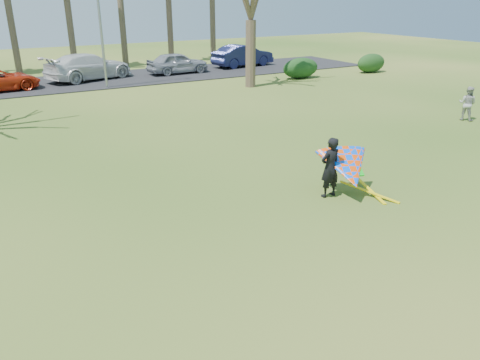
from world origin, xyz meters
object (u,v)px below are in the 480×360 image
kite_flyer (346,168)px  car_4 (178,63)px  pedestrian_a (467,104)px  streetlight (102,12)px  car_5 (243,56)px  car_3 (89,67)px

kite_flyer → car_4: bearing=78.6°
pedestrian_a → streetlight: bearing=16.0°
car_5 → kite_flyer: kite_flyer is taller
car_5 → pedestrian_a: (0.17, -20.00, -0.13)m
car_3 → car_5: size_ratio=1.16×
car_5 → car_4: bearing=89.2°
pedestrian_a → kite_flyer: size_ratio=0.65×
car_5 → kite_flyer: size_ratio=2.13×
streetlight → pedestrian_a: streetlight is taller
car_4 → car_5: bearing=-84.7°
car_3 → pedestrian_a: 23.25m
car_4 → kite_flyer: kite_flyer is taller
car_3 → kite_flyer: (1.55, -23.60, -0.07)m
pedestrian_a → kite_flyer: 11.48m
streetlight → car_3: bearing=96.0°
streetlight → car_3: 4.95m
streetlight → car_3: (-0.36, 3.44, -3.54)m
car_5 → car_3: bearing=83.1°
car_3 → kite_flyer: size_ratio=2.48×
kite_flyer → streetlight: bearing=93.4°
car_5 → pedestrian_a: size_ratio=3.29×
car_4 → pedestrian_a: bearing=-164.5°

